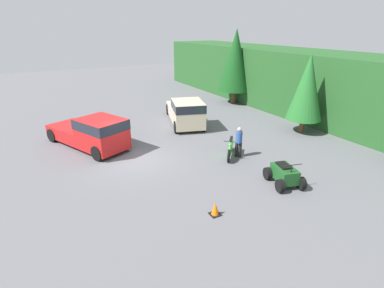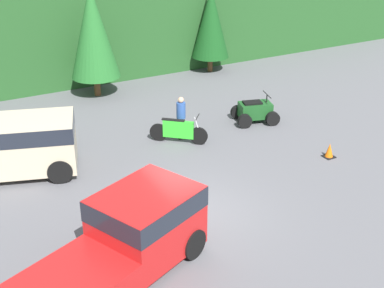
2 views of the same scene
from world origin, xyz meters
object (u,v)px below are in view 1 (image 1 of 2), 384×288
object	(u,v)px
pickup_truck_red	(93,132)
traffic_cone	(215,209)
dirt_bike	(230,148)
rider_person	(239,141)
pickup_truck_second	(186,111)
quad_atv	(284,175)

from	to	relation	value
pickup_truck_red	traffic_cone	world-z (taller)	pickup_truck_red
dirt_bike	rider_person	distance (m)	0.64
pickup_truck_red	pickup_truck_second	distance (m)	7.09
pickup_truck_red	dirt_bike	bearing A→B (deg)	29.55
pickup_truck_second	dirt_bike	bearing A→B (deg)	13.66
pickup_truck_second	quad_atv	world-z (taller)	pickup_truck_second
pickup_truck_second	rider_person	bearing A→B (deg)	16.81
pickup_truck_red	quad_atv	distance (m)	11.07
dirt_bike	pickup_truck_red	bearing A→B (deg)	-85.87
dirt_bike	traffic_cone	xyz separation A→B (m)	(4.36, -3.84, -0.24)
dirt_bike	rider_person	bearing A→B (deg)	90.29
pickup_truck_second	traffic_cone	size ratio (longest dim) A/B	11.29
dirt_bike	rider_person	world-z (taller)	rider_person
pickup_truck_red	traffic_cone	distance (m)	9.65
pickup_truck_second	dirt_bike	world-z (taller)	pickup_truck_second
quad_atv	traffic_cone	bearing A→B (deg)	-67.01
dirt_bike	traffic_cone	bearing A→B (deg)	-0.22
quad_atv	pickup_truck_second	bearing A→B (deg)	-165.04
pickup_truck_red	dirt_bike	distance (m)	8.13
pickup_truck_red	traffic_cone	xyz separation A→B (m)	(9.24, 2.64, -0.79)
quad_atv	traffic_cone	distance (m)	4.18
traffic_cone	dirt_bike	bearing A→B (deg)	138.64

